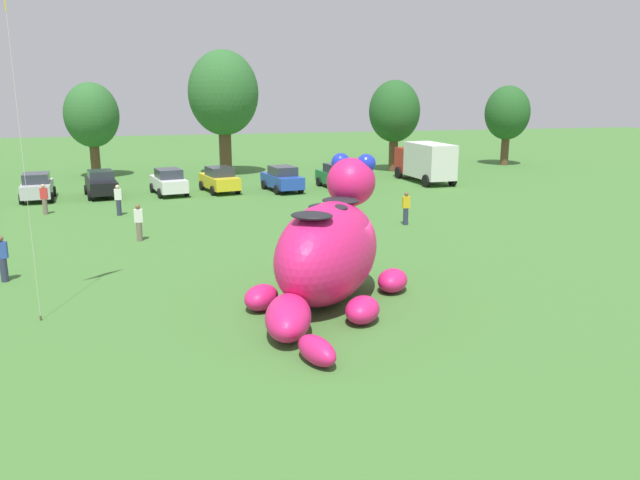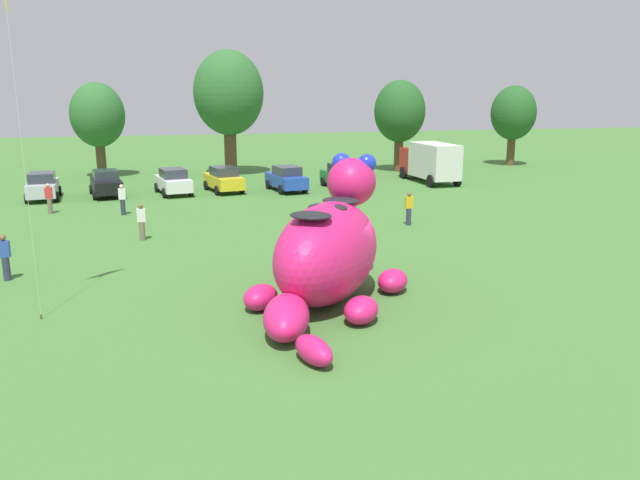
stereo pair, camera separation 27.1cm
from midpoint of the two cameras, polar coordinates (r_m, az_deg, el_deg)
ground_plane at (r=21.38m, az=2.02°, el=-4.83°), size 160.00×160.00×0.00m
giant_inflatable_creature at (r=20.13m, az=1.10°, el=-1.02°), size 6.26×8.74×4.58m
car_silver at (r=43.00m, az=-23.95°, el=4.55°), size 2.21×4.23×1.72m
car_black at (r=42.85m, az=-18.87°, el=4.97°), size 2.46×4.33×1.72m
car_white at (r=42.44m, az=-13.15°, el=5.26°), size 2.52×4.35×1.72m
car_yellow at (r=42.84m, az=-8.66°, el=5.54°), size 2.57×4.37×1.72m
car_blue at (r=42.73m, az=-2.92°, el=5.65°), size 2.46×4.33×1.72m
car_green at (r=44.02m, az=2.17°, el=5.90°), size 2.34×4.29×1.72m
box_truck at (r=47.42m, az=10.24°, el=7.15°), size 2.62×6.50×2.95m
tree_left at (r=52.29m, az=-19.61°, el=10.71°), size 4.15×4.15×7.37m
tree_mid_left at (r=51.32m, az=-8.24°, el=13.14°), size 5.57×5.57×9.88m
tree_centre_left at (r=53.59m, az=7.48°, el=11.58°), size 4.28×4.28×7.59m
tree_centre at (r=60.09m, az=17.47°, el=11.02°), size 4.04×4.04×7.17m
spectator_near_inflatable at (r=36.02m, az=-17.48°, el=3.54°), size 0.38×0.26×1.71m
spectator_mid_field at (r=37.83m, az=-23.43°, el=3.50°), size 0.38×0.26×1.71m
spectator_by_cars at (r=32.11m, az=8.40°, el=2.86°), size 0.38×0.26×1.71m
spectator_wandering at (r=25.13m, az=-26.67°, el=-1.47°), size 0.38×0.26×1.71m
spectator_far_side at (r=29.60m, az=-15.81°, el=1.58°), size 0.38×0.26×1.71m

